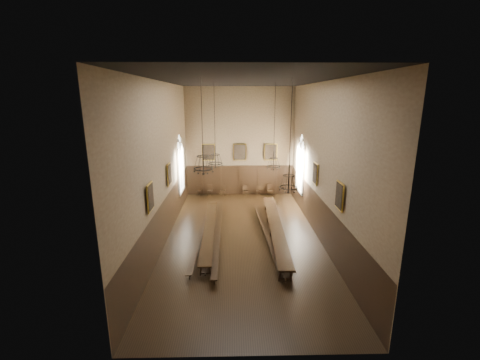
{
  "coord_description": "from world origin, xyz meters",
  "views": [
    {
      "loc": [
        -0.57,
        -17.63,
        8.13
      ],
      "look_at": [
        -0.14,
        1.5,
        3.2
      ],
      "focal_mm": 24.0,
      "sensor_mm": 36.0,
      "label": 1
    }
  ],
  "objects_px": {
    "chair_4": "(246,192)",
    "chandelier_front_left": "(203,163)",
    "chair_5": "(259,193)",
    "chair_1": "(210,193)",
    "bench_right_outer": "(284,233)",
    "bench_left_inner": "(218,234)",
    "chair_2": "(223,193)",
    "table_left": "(210,233)",
    "chandelier_front_right": "(289,181)",
    "chair_0": "(199,193)",
    "chandelier_back_right": "(274,161)",
    "chair_6": "(270,192)",
    "chandelier_back_left": "(215,159)",
    "bench_right_inner": "(266,234)",
    "bench_left_outer": "(201,235)",
    "table_right": "(275,230)"
  },
  "relations": [
    {
      "from": "chandelier_back_left",
      "to": "chandelier_front_left",
      "type": "relative_size",
      "value": 1.21
    },
    {
      "from": "bench_right_outer",
      "to": "chair_4",
      "type": "height_order",
      "value": "chair_4"
    },
    {
      "from": "chair_0",
      "to": "chandelier_front_right",
      "type": "distance_m",
      "value": 13.22
    },
    {
      "from": "bench_left_inner",
      "to": "chair_0",
      "type": "distance_m",
      "value": 8.87
    },
    {
      "from": "table_right",
      "to": "chandelier_back_right",
      "type": "xyz_separation_m",
      "value": [
        0.07,
        2.09,
        3.83
      ]
    },
    {
      "from": "chair_4",
      "to": "chair_6",
      "type": "distance_m",
      "value": 2.08
    },
    {
      "from": "chair_0",
      "to": "chair_1",
      "type": "distance_m",
      "value": 0.92
    },
    {
      "from": "table_left",
      "to": "bench_right_inner",
      "type": "bearing_deg",
      "value": -1.48
    },
    {
      "from": "bench_left_inner",
      "to": "chair_2",
      "type": "relative_size",
      "value": 11.29
    },
    {
      "from": "table_left",
      "to": "chair_1",
      "type": "bearing_deg",
      "value": 93.89
    },
    {
      "from": "chandelier_front_right",
      "to": "bench_right_outer",
      "type": "bearing_deg",
      "value": 83.32
    },
    {
      "from": "chair_4",
      "to": "chandelier_front_left",
      "type": "xyz_separation_m",
      "value": [
        -2.46,
        -11.41,
        4.87
      ]
    },
    {
      "from": "table_left",
      "to": "bench_left_inner",
      "type": "distance_m",
      "value": 0.5
    },
    {
      "from": "bench_right_outer",
      "to": "chair_0",
      "type": "distance_m",
      "value": 10.35
    },
    {
      "from": "chandelier_front_left",
      "to": "chair_2",
      "type": "bearing_deg",
      "value": 87.38
    },
    {
      "from": "chandelier_back_right",
      "to": "chandelier_front_left",
      "type": "relative_size",
      "value": 1.23
    },
    {
      "from": "chair_0",
      "to": "bench_right_outer",
      "type": "bearing_deg",
      "value": -43.91
    },
    {
      "from": "bench_right_inner",
      "to": "chair_2",
      "type": "distance_m",
      "value": 9.06
    },
    {
      "from": "bench_left_inner",
      "to": "chandelier_front_right",
      "type": "bearing_deg",
      "value": -36.34
    },
    {
      "from": "bench_left_inner",
      "to": "table_left",
      "type": "bearing_deg",
      "value": 169.41
    },
    {
      "from": "chair_6",
      "to": "bench_right_outer",
      "type": "bearing_deg",
      "value": -95.07
    },
    {
      "from": "chair_1",
      "to": "table_left",
      "type": "bearing_deg",
      "value": -86.05
    },
    {
      "from": "table_right",
      "to": "chandelier_front_right",
      "type": "bearing_deg",
      "value": -86.33
    },
    {
      "from": "bench_right_outer",
      "to": "chair_6",
      "type": "height_order",
      "value": "chair_6"
    },
    {
      "from": "bench_right_inner",
      "to": "chair_0",
      "type": "height_order",
      "value": "chair_0"
    },
    {
      "from": "table_left",
      "to": "table_right",
      "type": "bearing_deg",
      "value": 1.95
    },
    {
      "from": "bench_left_inner",
      "to": "chandelier_front_right",
      "type": "distance_m",
      "value": 5.96
    },
    {
      "from": "chair_0",
      "to": "chair_5",
      "type": "relative_size",
      "value": 0.98
    },
    {
      "from": "chandelier_front_right",
      "to": "chair_0",
      "type": "bearing_deg",
      "value": 116.33
    },
    {
      "from": "bench_left_inner",
      "to": "chair_2",
      "type": "xyz_separation_m",
      "value": [
        0.04,
        8.61,
        -0.02
      ]
    },
    {
      "from": "chair_5",
      "to": "chair_1",
      "type": "bearing_deg",
      "value": 178.09
    },
    {
      "from": "table_left",
      "to": "chair_6",
      "type": "bearing_deg",
      "value": 61.83
    },
    {
      "from": "chair_2",
      "to": "chair_6",
      "type": "height_order",
      "value": "chair_6"
    },
    {
      "from": "chair_5",
      "to": "chandelier_back_left",
      "type": "relative_size",
      "value": 0.17
    },
    {
      "from": "chandelier_back_right",
      "to": "chandelier_front_right",
      "type": "relative_size",
      "value": 1.0
    },
    {
      "from": "chair_4",
      "to": "chandelier_back_left",
      "type": "xyz_separation_m",
      "value": [
        -2.2,
        -5.77,
        4.03
      ]
    },
    {
      "from": "bench_right_inner",
      "to": "bench_right_outer",
      "type": "relative_size",
      "value": 0.97
    },
    {
      "from": "bench_right_outer",
      "to": "chair_5",
      "type": "relative_size",
      "value": 10.53
    },
    {
      "from": "table_left",
      "to": "chair_1",
      "type": "xyz_separation_m",
      "value": [
        -0.58,
        8.51,
        -0.06
      ]
    },
    {
      "from": "bench_right_outer",
      "to": "chandelier_front_left",
      "type": "bearing_deg",
      "value": -146.34
    },
    {
      "from": "bench_left_outer",
      "to": "bench_right_inner",
      "type": "relative_size",
      "value": 1.04
    },
    {
      "from": "chair_5",
      "to": "bench_left_outer",
      "type": "bearing_deg",
      "value": -117.39
    },
    {
      "from": "bench_left_outer",
      "to": "chandelier_front_left",
      "type": "height_order",
      "value": "chandelier_front_left"
    },
    {
      "from": "bench_left_outer",
      "to": "chandelier_front_right",
      "type": "relative_size",
      "value": 1.8
    },
    {
      "from": "bench_left_outer",
      "to": "chair_1",
      "type": "height_order",
      "value": "chair_1"
    },
    {
      "from": "chair_5",
      "to": "chair_6",
      "type": "relative_size",
      "value": 0.86
    },
    {
      "from": "chair_5",
      "to": "chandelier_back_right",
      "type": "height_order",
      "value": "chandelier_back_right"
    },
    {
      "from": "chair_0",
      "to": "chair_4",
      "type": "xyz_separation_m",
      "value": [
        3.96,
        -0.01,
        0.01
      ]
    },
    {
      "from": "chair_0",
      "to": "bench_left_inner",
      "type": "bearing_deg",
      "value": -65.87
    },
    {
      "from": "chair_4",
      "to": "chandelier_front_left",
      "type": "height_order",
      "value": "chandelier_front_left"
    }
  ]
}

